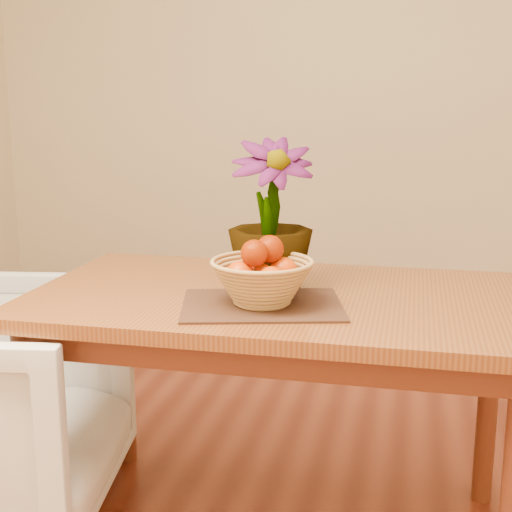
# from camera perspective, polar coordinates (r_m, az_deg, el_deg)

# --- Properties ---
(wall_back) EXTENTS (4.00, 0.02, 2.70)m
(wall_back) POSITION_cam_1_polar(r_m,az_deg,el_deg) (3.88, 7.49, 13.23)
(wall_back) COLOR beige
(wall_back) RESTS_ON floor
(table) EXTENTS (1.40, 0.80, 0.75)m
(table) POSITION_cam_1_polar(r_m,az_deg,el_deg) (2.04, 1.87, -5.35)
(table) COLOR brown
(table) RESTS_ON floor
(placemat) EXTENTS (0.48, 0.41, 0.01)m
(placemat) POSITION_cam_1_polar(r_m,az_deg,el_deg) (1.89, 0.48, -3.93)
(placemat) COLOR #3D2116
(placemat) RESTS_ON table
(wicker_basket) EXTENTS (0.27, 0.27, 0.11)m
(wicker_basket) POSITION_cam_1_polar(r_m,az_deg,el_deg) (1.87, 0.49, -2.23)
(wicker_basket) COLOR tan
(wicker_basket) RESTS_ON placemat
(orange_pile) EXTENTS (0.18, 0.17, 0.13)m
(orange_pile) POSITION_cam_1_polar(r_m,az_deg,el_deg) (1.86, 0.51, -0.56)
(orange_pile) COLOR red
(orange_pile) RESTS_ON wicker_basket
(potted_plant) EXTENTS (0.31, 0.31, 0.43)m
(potted_plant) POSITION_cam_1_polar(r_m,az_deg,el_deg) (2.02, 1.17, 3.32)
(potted_plant) COLOR #133F12
(potted_plant) RESTS_ON table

